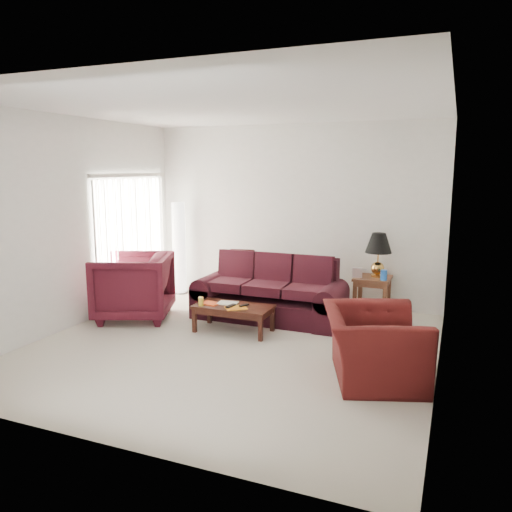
# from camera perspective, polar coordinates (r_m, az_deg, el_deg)

# --- Properties ---
(floor) EXTENTS (5.00, 5.00, 0.00)m
(floor) POSITION_cam_1_polar(r_m,az_deg,el_deg) (6.55, -2.84, -10.30)
(floor) COLOR beige
(floor) RESTS_ON ground
(blinds) EXTENTS (0.10, 2.00, 2.16)m
(blinds) POSITION_cam_1_polar(r_m,az_deg,el_deg) (8.59, -13.97, 1.73)
(blinds) COLOR silver
(blinds) RESTS_ON ground
(sofa) EXTENTS (2.33, 1.15, 0.93)m
(sofa) POSITION_cam_1_polar(r_m,az_deg,el_deg) (7.57, 1.51, -3.82)
(sofa) COLOR black
(sofa) RESTS_ON ground
(throw_pillow) EXTENTS (0.43, 0.27, 0.41)m
(throw_pillow) POSITION_cam_1_polar(r_m,az_deg,el_deg) (8.49, -1.60, -0.59)
(throw_pillow) COLOR black
(throw_pillow) RESTS_ON sofa
(end_table) EXTENTS (0.56, 0.56, 0.60)m
(end_table) POSITION_cam_1_polar(r_m,az_deg,el_deg) (8.05, 13.12, -4.44)
(end_table) COLOR #51311C
(end_table) RESTS_ON ground
(table_lamp) EXTENTS (0.43, 0.43, 0.69)m
(table_lamp) POSITION_cam_1_polar(r_m,az_deg,el_deg) (7.96, 13.78, 0.11)
(table_lamp) COLOR #BE853B
(table_lamp) RESTS_ON end_table
(clock) EXTENTS (0.16, 0.08, 0.15)m
(clock) POSITION_cam_1_polar(r_m,az_deg,el_deg) (7.88, 11.49, -1.87)
(clock) COLOR silver
(clock) RESTS_ON end_table
(blue_canister) EXTENTS (0.11, 0.11, 0.16)m
(blue_canister) POSITION_cam_1_polar(r_m,az_deg,el_deg) (7.77, 14.40, -2.13)
(blue_canister) COLOR #1A51AE
(blue_canister) RESTS_ON end_table
(picture_frame) EXTENTS (0.15, 0.18, 0.05)m
(picture_frame) POSITION_cam_1_polar(r_m,az_deg,el_deg) (8.14, 12.07, -1.50)
(picture_frame) COLOR #B6B6BB
(picture_frame) RESTS_ON end_table
(floor_lamp) EXTENTS (0.31, 0.31, 1.69)m
(floor_lamp) POSITION_cam_1_polar(r_m,az_deg,el_deg) (9.17, -8.79, 0.93)
(floor_lamp) COLOR silver
(floor_lamp) RESTS_ON ground
(armchair_left) EXTENTS (1.42, 1.41, 1.00)m
(armchair_left) POSITION_cam_1_polar(r_m,az_deg,el_deg) (7.81, -13.85, -3.39)
(armchair_left) COLOR #3E0E18
(armchair_left) RESTS_ON ground
(armchair_right) EXTENTS (1.34, 1.43, 0.76)m
(armchair_right) POSITION_cam_1_polar(r_m,az_deg,el_deg) (5.62, 13.25, -9.95)
(armchair_right) COLOR #410F0F
(armchair_right) RESTS_ON ground
(coffee_table) EXTENTS (1.11, 0.60, 0.38)m
(coffee_table) POSITION_cam_1_polar(r_m,az_deg,el_deg) (7.06, -2.58, -7.15)
(coffee_table) COLOR black
(coffee_table) RESTS_ON ground
(magazine_red) EXTENTS (0.29, 0.23, 0.02)m
(magazine_red) POSITION_cam_1_polar(r_m,az_deg,el_deg) (7.11, -5.26, -5.41)
(magazine_red) COLOR #C93E14
(magazine_red) RESTS_ON coffee_table
(magazine_white) EXTENTS (0.29, 0.23, 0.02)m
(magazine_white) POSITION_cam_1_polar(r_m,az_deg,el_deg) (7.10, -3.26, -5.38)
(magazine_white) COLOR white
(magazine_white) RESTS_ON coffee_table
(magazine_orange) EXTENTS (0.35, 0.34, 0.02)m
(magazine_orange) POSITION_cam_1_polar(r_m,az_deg,el_deg) (6.86, -2.32, -5.93)
(magazine_orange) COLOR orange
(magazine_orange) RESTS_ON coffee_table
(remote_a) EXTENTS (0.08, 0.19, 0.02)m
(remote_a) POSITION_cam_1_polar(r_m,az_deg,el_deg) (6.88, -2.91, -5.71)
(remote_a) COLOR black
(remote_a) RESTS_ON coffee_table
(remote_b) EXTENTS (0.10, 0.16, 0.02)m
(remote_b) POSITION_cam_1_polar(r_m,az_deg,el_deg) (6.92, -1.38, -5.63)
(remote_b) COLOR black
(remote_b) RESTS_ON coffee_table
(yellow_glass) EXTENTS (0.09, 0.09, 0.12)m
(yellow_glass) POSITION_cam_1_polar(r_m,az_deg,el_deg) (7.01, -6.31, -5.19)
(yellow_glass) COLOR yellow
(yellow_glass) RESTS_ON coffee_table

